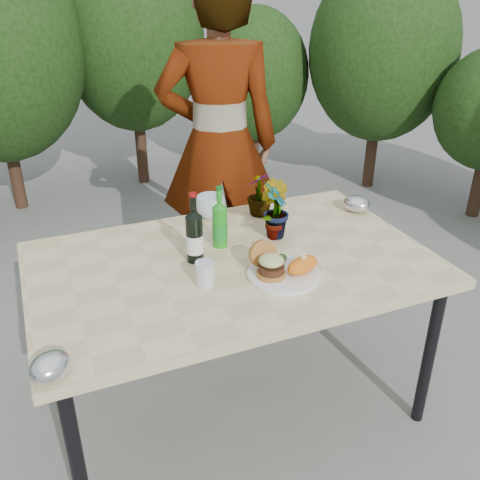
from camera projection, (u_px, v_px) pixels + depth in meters
name	position (u px, v px, depth m)	size (l,w,h in m)	color
ground	(233.00, 400.00, 2.50)	(80.00, 80.00, 0.00)	slate
patio_table	(232.00, 273.00, 2.19)	(1.60, 1.00, 0.75)	beige
shrub_hedge	(174.00, 86.00, 3.43)	(6.86, 5.00, 2.15)	#382316
dinner_plate	(284.00, 275.00, 2.05)	(0.28, 0.28, 0.01)	white
burger_stack	(269.00, 263.00, 2.02)	(0.11, 0.16, 0.11)	#B7722D
sweet_potato	(303.00, 265.00, 2.04)	(0.15, 0.08, 0.06)	orange
grilled_veg	(277.00, 258.00, 2.12)	(0.08, 0.05, 0.03)	olive
wine_bottle	(194.00, 236.00, 2.11)	(0.07, 0.07, 0.29)	black
sparkling_water	(220.00, 225.00, 2.23)	(0.06, 0.06, 0.27)	#1E991B
plastic_cup	(205.00, 274.00, 1.97)	(0.07, 0.07, 0.10)	silver
seedling_left	(275.00, 212.00, 2.28)	(0.14, 0.09, 0.26)	#1F561D
seedling_mid	(274.00, 209.00, 2.31)	(0.14, 0.11, 0.25)	#205A1F
seedling_right	(260.00, 194.00, 2.52)	(0.12, 0.12, 0.21)	#295B1F
blue_bowl	(210.00, 207.00, 2.51)	(0.14, 0.14, 0.11)	silver
foil_packet_left	(50.00, 366.00, 1.53)	(0.13, 0.11, 0.08)	silver
foil_packet_right	(357.00, 204.00, 2.58)	(0.13, 0.11, 0.08)	silver
person	(219.00, 145.00, 2.97)	(0.68, 0.44, 1.86)	#926749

